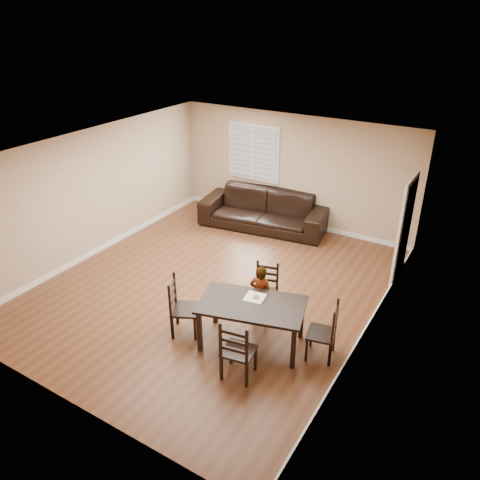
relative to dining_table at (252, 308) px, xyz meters
The scene contains 11 objects.
ground 1.98m from the dining_table, 143.38° to the left, with size 7.00×7.00×0.00m, color brown.
room 2.25m from the dining_table, 138.55° to the left, with size 6.04×7.04×2.72m.
dining_table is the anchor object (origin of this frame).
chair_near 1.07m from the dining_table, 105.33° to the left, with size 0.50×0.48×0.92m.
chair_far 0.90m from the dining_table, 75.51° to the right, with size 0.52×0.49×1.01m.
chair_left 1.27m from the dining_table, 163.52° to the right, with size 0.59×0.61×1.03m.
chair_right 1.24m from the dining_table, 15.43° to the left, with size 0.49×0.52×0.97m.
child 0.61m from the dining_table, 105.34° to the left, with size 0.40×0.26×1.10m, color gray.
napkin 0.21m from the dining_table, 105.34° to the left, with size 0.31×0.31×0.00m, color beige.
donut 0.22m from the dining_table, 99.00° to the left, with size 0.10×0.10×0.04m.
sofa 4.49m from the dining_table, 116.16° to the left, with size 3.05×1.19×0.89m, color black.
Camera 1 is at (4.46, -6.36, 4.91)m, focal length 35.00 mm.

